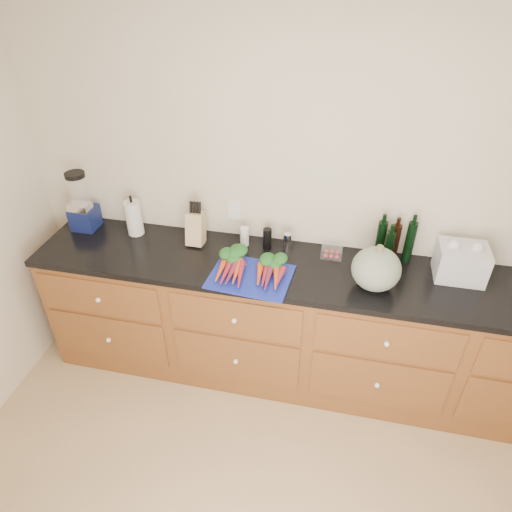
% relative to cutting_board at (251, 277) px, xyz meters
% --- Properties ---
extents(wall_back, '(4.10, 0.05, 2.60)m').
position_rel_cutting_board_xyz_m(wall_back, '(0.38, 0.48, 0.35)').
color(wall_back, beige).
rests_on(wall_back, ground).
extents(cabinets, '(3.60, 0.64, 0.90)m').
position_rel_cutting_board_xyz_m(cabinets, '(0.38, 0.16, -0.50)').
color(cabinets, brown).
rests_on(cabinets, ground).
extents(countertop, '(3.64, 0.62, 0.04)m').
position_rel_cutting_board_xyz_m(countertop, '(0.38, 0.16, -0.03)').
color(countertop, black).
rests_on(countertop, cabinets).
extents(cutting_board, '(0.51, 0.40, 0.01)m').
position_rel_cutting_board_xyz_m(cutting_board, '(0.00, 0.00, 0.00)').
color(cutting_board, '#15239B').
rests_on(cutting_board, countertop).
extents(carrots, '(0.45, 0.33, 0.06)m').
position_rel_cutting_board_xyz_m(carrots, '(-0.00, 0.05, 0.03)').
color(carrots, '#E54B1B').
rests_on(carrots, cutting_board).
extents(squash, '(0.28, 0.28, 0.25)m').
position_rel_cutting_board_xyz_m(squash, '(0.72, 0.07, 0.12)').
color(squash, slate).
rests_on(squash, countertop).
extents(blender_appliance, '(0.16, 0.16, 0.42)m').
position_rel_cutting_board_xyz_m(blender_appliance, '(-1.26, 0.32, 0.18)').
color(blender_appliance, '#101A4D').
rests_on(blender_appliance, countertop).
extents(paper_towel, '(0.11, 0.11, 0.24)m').
position_rel_cutting_board_xyz_m(paper_towel, '(-0.88, 0.32, 0.11)').
color(paper_towel, silver).
rests_on(paper_towel, countertop).
extents(knife_block, '(0.11, 0.11, 0.22)m').
position_rel_cutting_board_xyz_m(knife_block, '(-0.44, 0.30, 0.10)').
color(knife_block, tan).
rests_on(knife_block, countertop).
extents(grinder_salt, '(0.06, 0.06, 0.13)m').
position_rel_cutting_board_xyz_m(grinder_salt, '(-0.12, 0.34, 0.06)').
color(grinder_salt, white).
rests_on(grinder_salt, countertop).
extents(grinder_pepper, '(0.06, 0.06, 0.14)m').
position_rel_cutting_board_xyz_m(grinder_pepper, '(0.03, 0.34, 0.06)').
color(grinder_pepper, black).
rests_on(grinder_pepper, countertop).
extents(canister_chrome, '(0.05, 0.05, 0.12)m').
position_rel_cutting_board_xyz_m(canister_chrome, '(0.17, 0.34, 0.06)').
color(canister_chrome, white).
rests_on(canister_chrome, countertop).
extents(tomato_box, '(0.13, 0.11, 0.06)m').
position_rel_cutting_board_xyz_m(tomato_box, '(0.46, 0.33, 0.02)').
color(tomato_box, white).
rests_on(tomato_box, countertop).
extents(bottles, '(0.23, 0.12, 0.28)m').
position_rel_cutting_board_xyz_m(bottles, '(0.83, 0.37, 0.12)').
color(bottles, black).
rests_on(bottles, countertop).
extents(grocery_bag, '(0.28, 0.23, 0.21)m').
position_rel_cutting_board_xyz_m(grocery_bag, '(1.22, 0.28, 0.10)').
color(grocery_bag, silver).
rests_on(grocery_bag, countertop).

